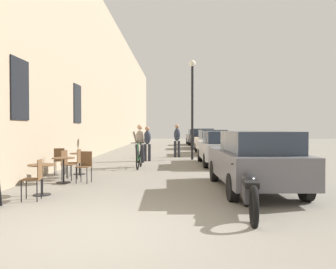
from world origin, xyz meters
TOP-DOWN VIEW (x-y plane):
  - ground_plane at (0.00, 0.00)m, footprint 88.00×88.00m
  - building_facade_left at (-3.45, 14.00)m, footprint 0.54×68.00m
  - cafe_table_near at (-2.00, 2.77)m, footprint 0.64×0.64m
  - cafe_chair_near_toward_street at (-1.93, 2.18)m, footprint 0.42×0.42m
  - cafe_table_mid at (-2.08, 4.56)m, footprint 0.64×0.64m
  - cafe_chair_mid_toward_street at (-1.48, 4.64)m, footprint 0.44×0.44m
  - cafe_chair_mid_toward_wall at (-2.15, 5.15)m, footprint 0.46×0.46m
  - cafe_table_far at (-2.11, 6.35)m, footprint 0.64×0.64m
  - cafe_chair_far_toward_street at (-2.76, 6.28)m, footprint 0.44×0.44m
  - cafe_chair_far_toward_wall at (-2.04, 5.65)m, footprint 0.40×0.40m
  - cyclist_on_bicycle at (-0.27, 8.32)m, footprint 0.52×1.76m
  - pedestrian_near at (-0.17, 10.97)m, footprint 0.34×0.25m
  - pedestrian_mid at (1.25, 13.11)m, footprint 0.35×0.26m
  - street_lamp at (1.99, 11.78)m, footprint 0.32×0.32m
  - parked_car_nearest at (3.10, 3.44)m, footprint 1.86×4.23m
  - parked_car_second at (3.08, 9.40)m, footprint 1.74×4.05m
  - parked_car_third at (3.33, 15.32)m, footprint 1.82×4.12m
  - parked_car_fourth at (3.26, 20.85)m, footprint 1.92×4.30m
  - parked_car_fifth at (3.16, 26.33)m, footprint 1.80×4.07m
  - parked_motorcycle at (2.46, 1.04)m, footprint 0.62×2.14m

SIDE VIEW (x-z plane):
  - ground_plane at x=0.00m, z-range 0.00..0.00m
  - parked_motorcycle at x=2.46m, z-range -0.05..0.86m
  - cafe_chair_near_toward_street at x=-1.93m, z-range 0.07..0.96m
  - cafe_chair_mid_toward_street at x=-1.48m, z-range 0.07..0.96m
  - cafe_chair_mid_toward_wall at x=-2.15m, z-range 0.07..0.96m
  - cafe_chair_far_toward_street at x=-2.76m, z-range 0.07..0.96m
  - cafe_chair_far_toward_wall at x=-2.04m, z-range 0.07..0.96m
  - cafe_table_near at x=-2.00m, z-range 0.16..0.88m
  - cafe_table_mid at x=-2.08m, z-range 0.16..0.88m
  - cafe_table_far at x=-2.11m, z-range 0.16..0.88m
  - parked_car_fifth at x=3.16m, z-range 0.03..1.46m
  - parked_car_second at x=3.08m, z-range 0.03..1.46m
  - parked_car_third at x=3.33m, z-range 0.03..1.48m
  - parked_car_nearest at x=3.10m, z-range 0.03..1.52m
  - parked_car_fourth at x=3.26m, z-range 0.03..1.53m
  - cyclist_on_bicycle at x=-0.27m, z-range -0.06..1.68m
  - pedestrian_near at x=-0.17m, z-range 0.10..1.75m
  - pedestrian_mid at x=1.25m, z-range 0.11..1.87m
  - street_lamp at x=1.99m, z-range 0.66..5.56m
  - building_facade_left at x=-3.45m, z-range 0.00..9.27m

